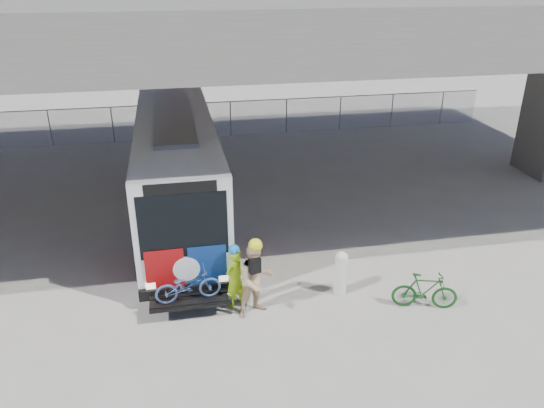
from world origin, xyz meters
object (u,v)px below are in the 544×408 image
object	(u,v)px
bollard	(341,271)
bike_parked	(425,291)
cyclist_tan	(256,279)
cyclist_hivis	(235,277)
bus	(176,156)

from	to	relation	value
bollard	bike_parked	xyz separation A→B (m)	(1.96, -1.08, -0.18)
bollard	cyclist_tan	world-z (taller)	cyclist_tan
cyclist_tan	bike_parked	xyz separation A→B (m)	(4.38, -0.64, -0.51)
cyclist_hivis	cyclist_tan	xyz separation A→B (m)	(0.49, -0.45, 0.15)
cyclist_hivis	bike_parked	distance (m)	5.00
cyclist_hivis	bike_parked	world-z (taller)	cyclist_hivis
bollard	cyclist_hivis	size ratio (longest dim) A/B	0.72
bus	cyclist_tan	xyz separation A→B (m)	(1.71, -6.77, -1.08)
bollard	bike_parked	bearing A→B (deg)	-28.92
bollard	cyclist_tan	bearing A→B (deg)	-169.56
bus	bollard	bearing A→B (deg)	-56.88
cyclist_hivis	bike_parked	bearing A→B (deg)	128.32
bus	bike_parked	world-z (taller)	bus
bus	cyclist_hivis	xyz separation A→B (m)	(1.23, -6.33, -1.23)
bollard	bike_parked	distance (m)	2.25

